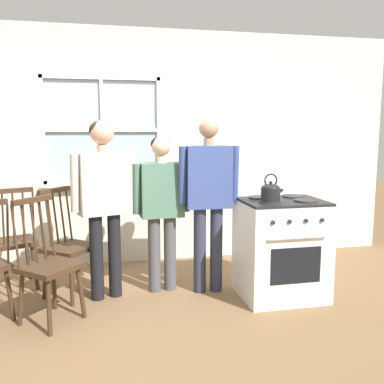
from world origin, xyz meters
name	(u,v)px	position (x,y,z in m)	size (l,w,h in m)	color
ground_plane	(149,307)	(0.00, 0.00, 0.00)	(16.00, 16.00, 0.00)	brown
wall_back	(136,150)	(0.02, 1.40, 1.33)	(6.40, 0.16, 2.70)	silver
chair_by_window	(68,248)	(-0.70, 0.44, 0.47)	(0.58, 0.58, 1.02)	#3D2819
chair_near_wall	(48,266)	(-0.83, -0.11, 0.47)	(0.58, 0.58, 1.02)	#3D2819
chair_center_cluster	(12,243)	(-1.25, 0.73, 0.47)	(0.53, 0.52, 1.02)	#3D2819
person_elderly_left	(104,191)	(-0.36, 0.31, 1.02)	(0.61, 0.34, 1.65)	black
person_teen_center	(162,200)	(0.18, 0.38, 0.90)	(0.56, 0.24, 1.50)	#4C4C51
person_adult_right	(208,189)	(0.61, 0.26, 1.01)	(0.58, 0.23, 1.67)	#2D3347
stove	(280,247)	(1.24, 0.01, 0.47)	(0.76, 0.68, 1.08)	white
kettle	(271,192)	(1.08, -0.12, 1.02)	(0.21, 0.17, 0.25)	black
potted_plant	(128,178)	(-0.07, 1.31, 1.01)	(0.16, 0.16, 0.24)	#935B3D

